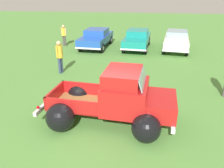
{
  "coord_description": "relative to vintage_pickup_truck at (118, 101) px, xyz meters",
  "views": [
    {
      "loc": [
        1.16,
        -6.77,
        4.3
      ],
      "look_at": [
        0.0,
        1.26,
        0.84
      ],
      "focal_mm": 35.61,
      "sensor_mm": 36.0,
      "label": 1
    }
  ],
  "objects": [
    {
      "name": "spectator_0",
      "position": [
        -3.72,
        4.44,
        0.28
      ],
      "size": [
        0.42,
        0.53,
        1.8
      ],
      "rotation": [
        0.0,
        0.0,
        2.87
      ],
      "color": "navy",
      "rests_on": "ground"
    },
    {
      "name": "vintage_pickup_truck",
      "position": [
        0.0,
        0.0,
        0.0
      ],
      "size": [
        4.75,
        3.03,
        1.96
      ],
      "rotation": [
        0.0,
        0.0,
        -0.07
      ],
      "color": "black",
      "rests_on": "ground"
    },
    {
      "name": "show_car_0",
      "position": [
        -3.0,
        10.61,
        0.03
      ],
      "size": [
        2.19,
        4.68,
        1.43
      ],
      "rotation": [
        0.0,
        0.0,
        -1.63
      ],
      "color": "black",
      "rests_on": "ground"
    },
    {
      "name": "spectator_2",
      "position": [
        -5.72,
        10.72,
        0.21
      ],
      "size": [
        0.52,
        0.45,
        1.69
      ],
      "rotation": [
        0.0,
        0.0,
        4.31
      ],
      "color": "#4C4742",
      "rests_on": "ground"
    },
    {
      "name": "lane_cone_0",
      "position": [
        0.11,
        2.39,
        -0.45
      ],
      "size": [
        0.36,
        0.36,
        0.63
      ],
      "color": "black",
      "rests_on": "ground"
    },
    {
      "name": "show_car_1",
      "position": [
        0.25,
        10.71,
        0.03
      ],
      "size": [
        2.18,
        4.74,
        1.43
      ],
      "rotation": [
        0.0,
        0.0,
        -1.65
      ],
      "color": "black",
      "rests_on": "ground"
    },
    {
      "name": "lane_cone_1",
      "position": [
        -1.02,
        2.41,
        -0.45
      ],
      "size": [
        0.36,
        0.36,
        0.63
      ],
      "color": "black",
      "rests_on": "ground"
    },
    {
      "name": "show_car_2",
      "position": [
        3.23,
        10.7,
        0.03
      ],
      "size": [
        2.36,
        4.8,
        1.43
      ],
      "rotation": [
        0.0,
        0.0,
        -1.7
      ],
      "color": "black",
      "rests_on": "ground"
    },
    {
      "name": "ground_plane",
      "position": [
        -0.39,
        0.03,
        -0.76
      ],
      "size": [
        80.0,
        80.0,
        0.0
      ],
      "primitive_type": "plane",
      "color": "#548C3D"
    }
  ]
}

